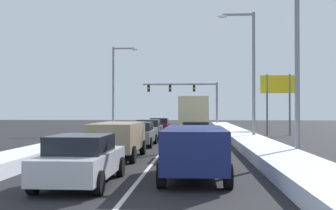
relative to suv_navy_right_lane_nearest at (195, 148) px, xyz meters
name	(u,v)px	position (x,y,z in m)	size (l,w,h in m)	color
ground_plane	(167,145)	(-1.79, 12.95, -1.02)	(133.40, 133.40, 0.00)	black
lane_stripe_between_right_lane_and_center_lane	(172,139)	(-1.79, 18.08, -1.01)	(0.14, 56.44, 0.01)	silver
snow_bank_right_shoulder	(240,136)	(3.51, 18.08, -0.75)	(2.20, 56.44, 0.53)	silver
snow_bank_left_shoulder	(105,135)	(-7.09, 18.08, -0.74)	(1.86, 56.44, 0.54)	silver
suv_navy_right_lane_nearest	(195,148)	(0.00, 0.00, 0.00)	(2.16, 4.90, 1.67)	navy
sedan_black_right_lane_second	(194,141)	(-0.03, 6.22, -0.25)	(2.00, 4.50, 1.51)	black
sedan_charcoal_right_lane_third	(196,133)	(0.06, 13.15, -0.25)	(2.00, 4.50, 1.51)	#38383D
box_truck_right_lane_fourth	(194,114)	(-0.09, 21.00, 0.88)	(2.53, 7.20, 3.36)	maroon
suv_green_right_lane_fifth	(194,122)	(-0.04, 29.41, 0.00)	(2.16, 4.90, 1.67)	#1E5633
sedan_silver_center_lane_nearest	(82,159)	(-3.42, -1.28, -0.25)	(2.00, 4.50, 1.51)	#B7BABF
suv_tan_center_lane_second	(118,137)	(-3.59, 5.41, 0.00)	(2.16, 4.90, 1.67)	#937F60
sedan_gray_center_lane_third	(139,134)	(-3.52, 11.99, -0.25)	(2.00, 4.50, 1.51)	slate
sedan_white_center_lane_fourth	(149,129)	(-3.64, 18.60, -0.25)	(2.00, 4.50, 1.51)	silver
sedan_maroon_center_lane_fifth	(160,126)	(-3.39, 25.46, -0.25)	(2.00, 4.50, 1.51)	maroon
traffic_light_gantry	(190,93)	(-0.61, 43.72, 3.71)	(10.60, 0.47, 6.20)	slate
street_lamp_right_near	(289,57)	(4.26, 5.25, 3.66)	(2.66, 0.36, 7.76)	gray
street_lamp_right_mid	(249,65)	(3.85, 15.51, 4.42)	(2.66, 0.36, 9.21)	gray
street_lamp_left_mid	(117,82)	(-7.88, 26.99, 4.14)	(2.66, 0.36, 8.67)	gray
roadside_sign_right	(278,91)	(7.50, 23.45, 3.00)	(3.20, 0.16, 5.50)	#59595B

